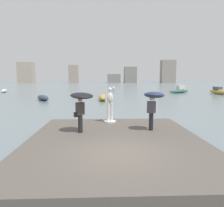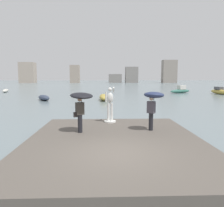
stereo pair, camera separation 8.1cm
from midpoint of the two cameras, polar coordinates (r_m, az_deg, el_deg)
name	(u,v)px [view 2 (the right image)]	position (r m, az deg, el deg)	size (l,w,h in m)	color
ground_plane	(107,92)	(47.73, -1.38, 3.08)	(400.00, 400.00, 0.00)	slate
pier	(115,143)	(9.75, 0.95, -10.33)	(7.62, 9.35, 0.40)	#564F47
statue_white_figure	(110,106)	(13.10, -0.35, -0.70)	(0.70, 0.91, 2.12)	white
onlooker_left	(81,101)	(10.70, -7.83, 0.77)	(1.51, 1.52, 1.98)	black
onlooker_right	(153,99)	(11.16, 10.87, 1.08)	(1.42, 1.43, 1.99)	black
boat_near	(104,97)	(30.08, -2.10, 1.69)	(1.21, 5.06, 0.81)	#B2993D
boat_mid	(6,91)	(51.15, -25.87, 3.03)	(2.30, 5.19, 0.67)	silver
boat_far	(180,90)	(45.74, 17.40, 3.27)	(5.09, 3.46, 1.52)	#336B5B
boat_leftward	(220,91)	(45.06, 26.24, 2.84)	(1.64, 5.52, 1.37)	#B2993D
boat_rightward	(44,98)	(31.10, -17.22, 1.47)	(2.80, 3.79, 0.72)	#2D384C
distant_skyline	(100,74)	(128.00, -3.15, 7.75)	(89.38, 12.12, 13.02)	#A89989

